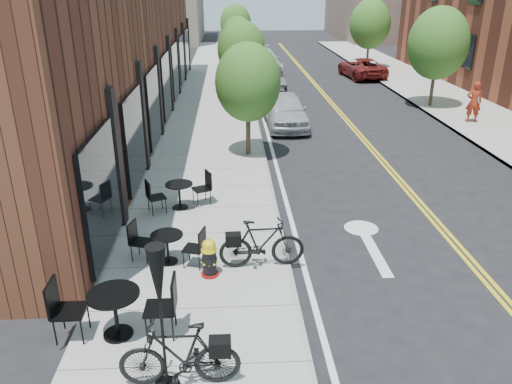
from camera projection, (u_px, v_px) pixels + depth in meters
name	position (u px, v px, depth m)	size (l,w,h in m)	color
ground	(300.00, 310.00, 9.35)	(120.00, 120.00, 0.00)	black
sidewalk_near	(210.00, 147.00, 18.43)	(4.00, 70.00, 0.12)	#9E9B93
building_near	(100.00, 40.00, 20.56)	(5.00, 28.00, 7.00)	#3F1C14
tree_near_a	(248.00, 83.00, 16.60)	(2.20, 2.20, 3.81)	#382B1E
tree_near_b	(241.00, 50.00, 23.92)	(2.30, 2.30, 3.98)	#382B1E
tree_near_c	(238.00, 37.00, 31.36)	(2.10, 2.10, 3.67)	#382B1E
tree_near_d	(236.00, 23.00, 38.62)	(2.40, 2.40, 4.11)	#382B1E
tree_far_b	(438.00, 43.00, 23.33)	(2.80, 2.80, 4.62)	#382B1E
tree_far_c	(370.00, 24.00, 34.38)	(2.80, 2.80, 4.62)	#382B1E
fire_hydrant	(209.00, 258.00, 10.10)	(0.37, 0.37, 0.84)	maroon
bicycle_left	(179.00, 355.00, 7.26)	(0.51, 1.79, 1.08)	black
bicycle_right	(262.00, 244.00, 10.37)	(0.51, 1.79, 1.08)	black
bistro_set_a	(115.00, 308.00, 8.30)	(2.00, 0.87, 1.08)	black
bistro_set_b	(167.00, 244.00, 10.56)	(1.64, 0.86, 0.86)	black
bistro_set_c	(179.00, 192.00, 13.13)	(1.70, 1.06, 0.90)	black
patio_umbrella	(159.00, 290.00, 6.75)	(0.38, 0.38, 2.37)	black
parked_car_a	(285.00, 110.00, 21.03)	(1.67, 4.16, 1.42)	#A8ACB1
parked_car_b	(266.00, 79.00, 27.58)	(1.57, 4.49, 1.48)	black
parked_car_c	(261.00, 61.00, 33.53)	(2.31, 5.69, 1.65)	#ACADB1
parked_car_far	(362.00, 68.00, 32.09)	(2.08, 4.51, 1.25)	maroon
pedestrian	(474.00, 102.00, 21.23)	(0.63, 0.42, 1.73)	maroon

